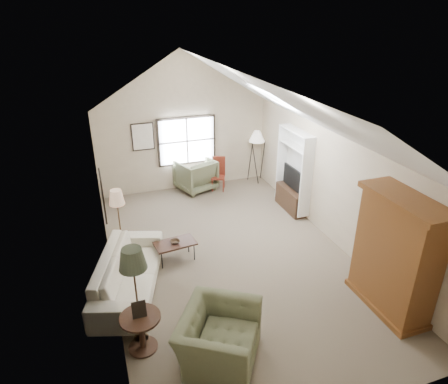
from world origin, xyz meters
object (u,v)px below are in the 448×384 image
object	(u,v)px
armoire	(396,255)
side_table	(142,332)
sofa	(129,272)
side_chair	(218,174)
armchair_far	(195,175)
armchair_near	(219,337)
coffee_table	(176,251)

from	to	relation	value
armoire	side_table	xyz separation A→B (m)	(-4.38, 0.45, -0.78)
sofa	side_chair	xyz separation A→B (m)	(3.08, 3.79, 0.12)
armchair_far	sofa	bearing A→B (deg)	39.29
armoire	sofa	size ratio (longest dim) A/B	0.85
armchair_far	side_chair	size ratio (longest dim) A/B	1.03
armoire	side_chair	distance (m)	6.02
sofa	side_chair	distance (m)	4.89
armoire	side_chair	world-z (taller)	armoire
armchair_far	side_table	size ratio (longest dim) A/B	1.59
side_table	armchair_near	bearing A→B (deg)	-28.46
side_table	coffee_table	bearing A→B (deg)	64.65
armoire	coffee_table	world-z (taller)	armoire
side_table	side_chair	distance (m)	6.21
sofa	armchair_far	world-z (taller)	armchair_far
sofa	side_table	size ratio (longest dim) A/B	3.99
armchair_far	coffee_table	bearing A→B (deg)	48.28
sofa	side_table	distance (m)	1.60
side_chair	sofa	bearing A→B (deg)	-105.09
armchair_far	armoire	bearing A→B (deg)	88.04
sofa	coffee_table	distance (m)	1.24
coffee_table	armoire	bearing A→B (deg)	-38.86
coffee_table	armchair_far	bearing A→B (deg)	67.76
armoire	side_table	bearing A→B (deg)	174.10
side_chair	armchair_far	bearing A→B (deg)	-178.03
coffee_table	side_chair	xyz separation A→B (m)	(2.03, 3.17, 0.28)
side_chair	armoire	bearing A→B (deg)	-53.48
armchair_far	side_table	bearing A→B (deg)	47.03
armoire	side_table	distance (m)	4.47
sofa	side_table	world-z (taller)	sofa
armoire	armchair_near	size ratio (longest dim) A/B	1.72
armoire	coffee_table	distance (m)	4.36
armchair_near	coffee_table	world-z (taller)	armchair_near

